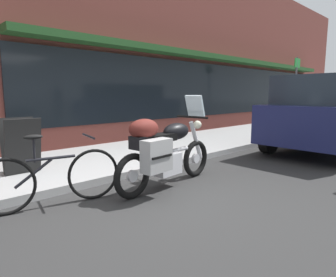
{
  "coord_description": "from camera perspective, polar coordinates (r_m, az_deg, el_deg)",
  "views": [
    {
      "loc": [
        -2.59,
        -2.9,
        1.41
      ],
      "look_at": [
        0.68,
        0.45,
        0.7
      ],
      "focal_mm": 31.53,
      "sensor_mm": 36.0,
      "label": 1
    }
  ],
  "objects": [
    {
      "name": "touring_motorcycle",
      "position": [
        4.36,
        -0.87,
        -2.1
      ],
      "size": [
        2.08,
        0.77,
        1.39
      ],
      "color": "black",
      "rests_on": "ground_plane"
    },
    {
      "name": "sandwich_board_sign",
      "position": [
        5.36,
        -26.54,
        -1.25
      ],
      "size": [
        0.55,
        0.41,
        0.9
      ],
      "color": "black",
      "rests_on": "sidewalk_curb"
    },
    {
      "name": "parked_minivan",
      "position": [
        8.4,
        29.55,
        4.4
      ],
      "size": [
        4.8,
        2.14,
        1.81
      ],
      "color": "#191E4C",
      "rests_on": "ground_plane"
    },
    {
      "name": "sidewalk_curb",
      "position": [
        12.8,
        21.19,
        2.0
      ],
      "size": [
        30.0,
        2.74,
        0.12
      ],
      "color": "#9A9A9A",
      "rests_on": "ground_plane"
    },
    {
      "name": "storefront_building",
      "position": [
        11.64,
        9.98,
        15.89
      ],
      "size": [
        21.47,
        0.9,
        5.93
      ],
      "color": "brown",
      "rests_on": "ground_plane"
    },
    {
      "name": "ground_plane",
      "position": [
        4.14,
        -2.41,
        -11.32
      ],
      "size": [
        80.0,
        80.0,
        0.0
      ],
      "primitive_type": "plane",
      "color": "#2C2C2C"
    },
    {
      "name": "parking_sign_pole",
      "position": [
        11.9,
        23.4,
        9.09
      ],
      "size": [
        0.44,
        0.07,
        2.6
      ],
      "color": "#59595B",
      "rests_on": "sidewalk_curb"
    },
    {
      "name": "parked_bicycle",
      "position": [
        3.98,
        -21.53,
        -7.07
      ],
      "size": [
        1.7,
        0.55,
        0.93
      ],
      "color": "black",
      "rests_on": "ground_plane"
    }
  ]
}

